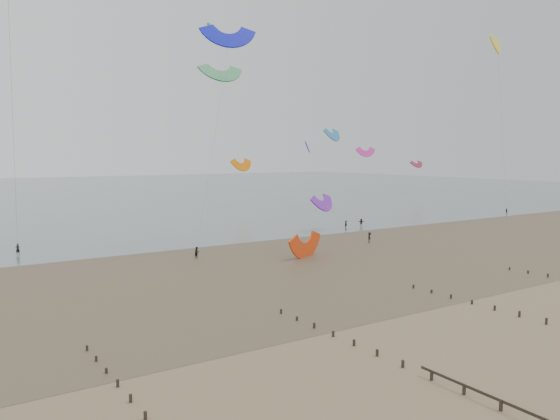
{
  "coord_description": "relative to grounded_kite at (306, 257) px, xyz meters",
  "views": [
    {
      "loc": [
        -41.92,
        -30.35,
        15.17
      ],
      "look_at": [
        -3.62,
        28.0,
        8.0
      ],
      "focal_mm": 35.0,
      "sensor_mm": 36.0,
      "label": 1
    }
  ],
  "objects": [
    {
      "name": "kites_airborne",
      "position": [
        -20.73,
        53.05,
        21.73
      ],
      "size": [
        243.98,
        106.4,
        41.07
      ],
      "color": "#099779",
      "rests_on": "ground"
    },
    {
      "name": "kitesurfers",
      "position": [
        17.65,
        13.97,
        0.86
      ],
      "size": [
        111.98,
        21.97,
        1.86
      ],
      "color": "black",
      "rests_on": "ground"
    },
    {
      "name": "ground",
      "position": [
        -5.01,
        -34.11,
        0.0
      ],
      "size": [
        500.0,
        500.0,
        0.0
      ],
      "primitive_type": "plane",
      "color": "brown",
      "rests_on": "ground"
    },
    {
      "name": "sea_and_shore",
      "position": [
        -9.09,
        0.29,
        0.01
      ],
      "size": [
        500.0,
        665.0,
        0.03
      ],
      "color": "#475654",
      "rests_on": "ground"
    },
    {
      "name": "grounded_kite",
      "position": [
        0.0,
        0.0,
        0.0
      ],
      "size": [
        8.95,
        8.11,
        4.01
      ],
      "primitive_type": null,
      "rotation": [
        1.54,
        0.0,
        0.41
      ],
      "color": "red",
      "rests_on": "ground"
    }
  ]
}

